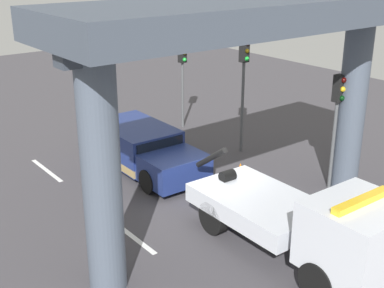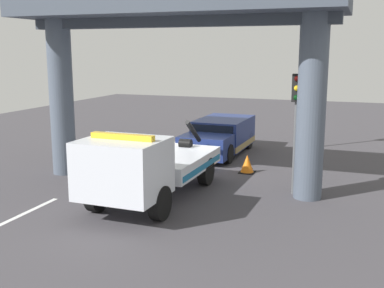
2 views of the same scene
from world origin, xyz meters
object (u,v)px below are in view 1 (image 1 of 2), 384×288
tow_truck_white (311,222)px  towed_van_green (143,149)px  traffic_light_far (244,71)px  traffic_cone_orange (240,173)px  traffic_light_near (183,66)px  traffic_light_mid (337,107)px

tow_truck_white → towed_van_green: size_ratio=1.39×
tow_truck_white → traffic_light_far: bearing=149.3°
tow_truck_white → traffic_cone_orange: bearing=156.9°
towed_van_green → traffic_light_far: (0.91, 4.19, 2.57)m
towed_van_green → tow_truck_white: bearing=-0.1°
towed_van_green → traffic_light_near: (-3.09, 4.19, 2.11)m
traffic_light_near → traffic_cone_orange: size_ratio=5.52×
towed_van_green → traffic_light_mid: 7.18m
towed_van_green → traffic_light_near: 5.62m
towed_van_green → traffic_cone_orange: (3.13, 2.06, -0.44)m
traffic_light_mid → traffic_cone_orange: 4.06m
traffic_light_far → traffic_light_mid: traffic_light_far is taller
traffic_light_far → traffic_light_near: bearing=180.0°
tow_truck_white → towed_van_green: bearing=179.9°
traffic_light_near → traffic_light_far: 4.02m
tow_truck_white → traffic_light_far: traffic_light_far is taller
traffic_light_near → towed_van_green: bearing=-53.6°
tow_truck_white → traffic_light_near: size_ratio=1.84×
tow_truck_white → traffic_light_mid: 5.23m
towed_van_green → traffic_light_mid: bearing=37.8°
traffic_light_near → traffic_light_far: traffic_light_far is taller
traffic_cone_orange → traffic_light_mid: bearing=43.0°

